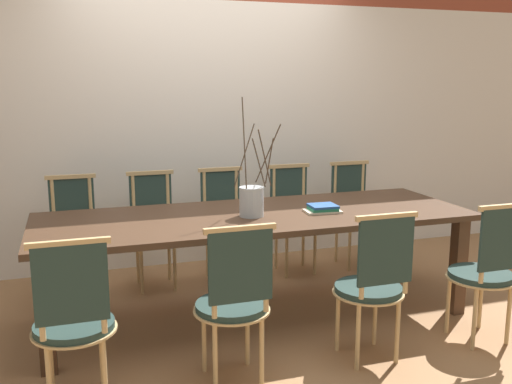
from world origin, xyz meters
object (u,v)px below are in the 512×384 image
object	(u,v)px
vase_centerpiece	(252,200)
dining_table	(256,225)
chair_near_center	(373,282)
chair_far_center	(224,221)
book_stack	(323,209)

from	to	relation	value
vase_centerpiece	dining_table	bearing A→B (deg)	49.20
chair_near_center	chair_far_center	world-z (taller)	same
chair_near_center	vase_centerpiece	size ratio (longest dim) A/B	1.16
dining_table	book_stack	distance (m)	0.47
chair_far_center	dining_table	bearing A→B (deg)	90.09
dining_table	book_stack	xyz separation A→B (m)	(0.45, -0.10, 0.10)
dining_table	chair_far_center	bearing A→B (deg)	90.09
dining_table	vase_centerpiece	bearing A→B (deg)	-130.80
dining_table	chair_near_center	xyz separation A→B (m)	(0.43, -0.83, -0.17)
chair_near_center	dining_table	bearing A→B (deg)	117.46
dining_table	book_stack	size ratio (longest dim) A/B	11.47
dining_table	vase_centerpiece	world-z (taller)	vase_centerpiece
chair_far_center	book_stack	world-z (taller)	chair_far_center
chair_near_center	chair_far_center	xyz separation A→B (m)	(-0.43, 1.67, 0.00)
dining_table	vase_centerpiece	xyz separation A→B (m)	(-0.05, -0.06, 0.19)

